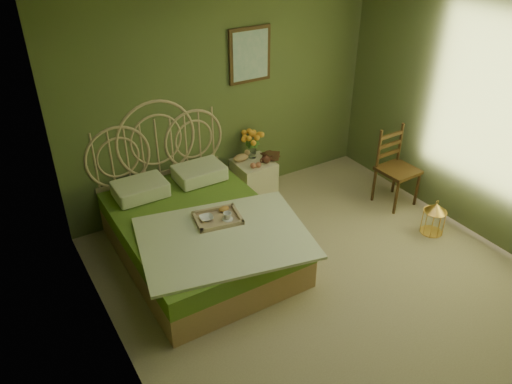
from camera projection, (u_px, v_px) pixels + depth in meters
floor at (338, 294)px, 4.86m from camera, size 4.50×4.50×0.00m
ceiling at (369, 17)px, 3.52m from camera, size 4.50×4.50×0.00m
wall_back at (225, 97)px, 5.84m from camera, size 4.00×0.00×4.00m
wall_left at (119, 254)px, 3.30m from camera, size 0.00×4.50×4.50m
wall_right at (502, 128)px, 5.08m from camera, size 0.00×4.50×4.50m
wall_art at (250, 55)px, 5.73m from camera, size 0.54×0.04×0.64m
bed at (198, 230)px, 5.24m from camera, size 1.81×2.29×1.42m
nightstand at (253, 172)px, 6.25m from camera, size 0.46×0.47×0.93m
chair at (394, 162)px, 6.08m from camera, size 0.44×0.44×0.97m
birdcage at (434, 218)px, 5.65m from camera, size 0.25×0.25×0.38m
book_lower at (265, 157)px, 6.25m from camera, size 0.18×0.23×0.02m
book_upper at (265, 155)px, 6.24m from camera, size 0.29×0.30×0.02m
cereal_bowl at (206, 218)px, 4.98m from camera, size 0.16×0.16×0.03m
coffee_cup at (227, 216)px, 4.97m from camera, size 0.09×0.09×0.08m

